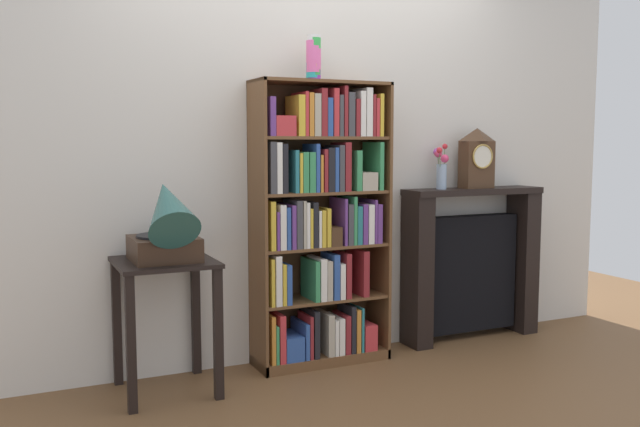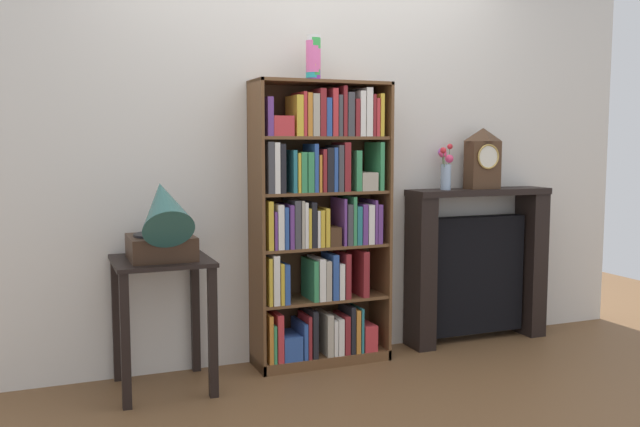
# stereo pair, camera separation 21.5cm
# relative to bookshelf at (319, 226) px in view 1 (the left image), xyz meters

# --- Properties ---
(ground_plane) EXTENTS (7.41, 6.40, 0.02)m
(ground_plane) POSITION_rel_bookshelf_xyz_m (0.01, -0.13, -0.83)
(ground_plane) COLOR brown
(wall_back) EXTENTS (4.41, 0.08, 2.60)m
(wall_back) POSITION_rel_bookshelf_xyz_m (0.10, 0.19, 0.48)
(wall_back) COLOR silver
(wall_back) RESTS_ON ground
(bookshelf) EXTENTS (0.80, 0.29, 1.65)m
(bookshelf) POSITION_rel_bookshelf_xyz_m (0.00, 0.00, 0.00)
(bookshelf) COLOR brown
(bookshelf) RESTS_ON ground
(cup_stack) EXTENTS (0.08, 0.08, 0.26)m
(cup_stack) POSITION_rel_bookshelf_xyz_m (-0.04, -0.00, 0.96)
(cup_stack) COLOR purple
(cup_stack) RESTS_ON bookshelf
(side_table_left) EXTENTS (0.50, 0.50, 0.70)m
(side_table_left) POSITION_rel_bookshelf_xyz_m (-0.93, -0.10, -0.30)
(side_table_left) COLOR black
(side_table_left) RESTS_ON ground
(gramophone) EXTENTS (0.33, 0.51, 0.49)m
(gramophone) POSITION_rel_bookshelf_xyz_m (-0.93, -0.18, 0.08)
(gramophone) COLOR #382316
(gramophone) RESTS_ON side_table_left
(fireplace_mantel) EXTENTS (0.98, 0.24, 1.00)m
(fireplace_mantel) POSITION_rel_bookshelf_xyz_m (1.13, 0.05, -0.32)
(fireplace_mantel) COLOR black
(fireplace_mantel) RESTS_ON ground
(mantel_clock) EXTENTS (0.21, 0.13, 0.39)m
(mantel_clock) POSITION_rel_bookshelf_xyz_m (1.15, 0.03, 0.38)
(mantel_clock) COLOR #472D1C
(mantel_clock) RESTS_ON fireplace_mantel
(flower_vase) EXTENTS (0.15, 0.14, 0.29)m
(flower_vase) POSITION_rel_bookshelf_xyz_m (0.88, 0.05, 0.33)
(flower_vase) COLOR #99B2D1
(flower_vase) RESTS_ON fireplace_mantel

